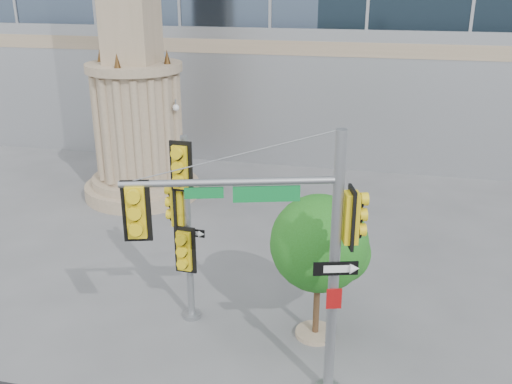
# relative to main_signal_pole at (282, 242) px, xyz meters

# --- Properties ---
(ground) EXTENTS (120.00, 120.00, 0.00)m
(ground) POSITION_rel_main_signal_pole_xyz_m (-1.35, 1.03, -3.44)
(ground) COLOR #545456
(ground) RESTS_ON ground
(monument) EXTENTS (4.40, 4.40, 16.60)m
(monument) POSITION_rel_main_signal_pole_xyz_m (-7.35, 10.03, 2.08)
(monument) COLOR gray
(monument) RESTS_ON ground
(main_signal_pole) EXTENTS (4.19, 1.58, 5.55)m
(main_signal_pole) POSITION_rel_main_signal_pole_xyz_m (0.00, 0.00, 0.00)
(main_signal_pole) COLOR slate
(main_signal_pole) RESTS_ON ground
(secondary_signal_pole) EXTENTS (0.80, 0.62, 4.70)m
(secondary_signal_pole) POSITION_rel_main_signal_pole_xyz_m (-2.72, 2.16, -0.68)
(secondary_signal_pole) COLOR slate
(secondary_signal_pole) RESTS_ON ground
(street_tree) EXTENTS (2.27, 2.22, 3.54)m
(street_tree) POSITION_rel_main_signal_pole_xyz_m (0.50, 2.20, -1.11)
(street_tree) COLOR gray
(street_tree) RESTS_ON ground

